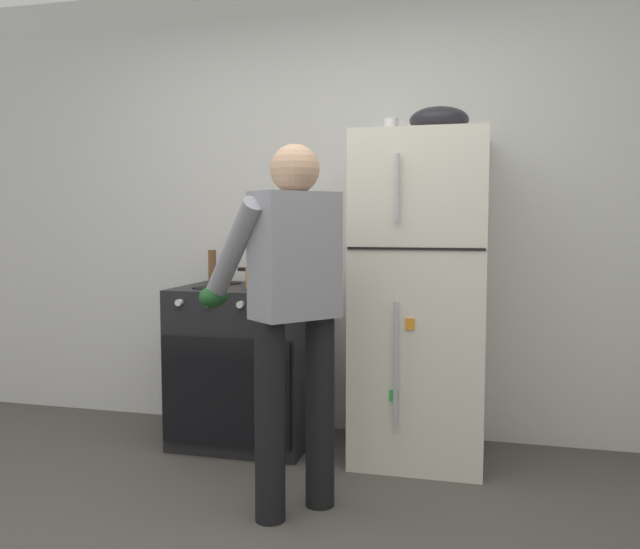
{
  "coord_description": "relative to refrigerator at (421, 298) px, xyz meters",
  "views": [
    {
      "loc": [
        0.88,
        -1.98,
        1.28
      ],
      "look_at": [
        0.03,
        1.32,
        1.0
      ],
      "focal_mm": 37.2,
      "sensor_mm": 36.0,
      "label": 1
    }
  ],
  "objects": [
    {
      "name": "stove_range",
      "position": [
        -1.0,
        -0.01,
        -0.42
      ],
      "size": [
        0.76,
        0.67,
        0.91
      ],
      "color": "black",
      "rests_on": "ground"
    },
    {
      "name": "refrigerator",
      "position": [
        0.0,
        0.0,
        0.0
      ],
      "size": [
        0.68,
        0.72,
        1.73
      ],
      "color": "silver",
      "rests_on": "ground"
    },
    {
      "name": "coffee_mug",
      "position": [
        -0.18,
        0.05,
        0.91
      ],
      "size": [
        0.11,
        0.08,
        0.1
      ],
      "color": "silver",
      "rests_on": "refrigerator"
    },
    {
      "name": "kitchen_wall_back",
      "position": [
        -0.53,
        0.38,
        0.48
      ],
      "size": [
        6.0,
        0.1,
        2.7
      ],
      "primitive_type": "cube",
      "color": "silver",
      "rests_on": "ground"
    },
    {
      "name": "red_pot",
      "position": [
        -0.84,
        -0.05,
        0.1
      ],
      "size": [
        0.38,
        0.28,
        0.12
      ],
      "color": "orange",
      "rests_on": "stove_range"
    },
    {
      "name": "pepper_mill",
      "position": [
        -1.3,
        0.2,
        0.14
      ],
      "size": [
        0.05,
        0.05,
        0.19
      ],
      "primitive_type": "cylinder",
      "color": "brown",
      "rests_on": "stove_range"
    },
    {
      "name": "mixing_bowl",
      "position": [
        0.08,
        0.0,
        0.93
      ],
      "size": [
        0.31,
        0.31,
        0.14
      ],
      "primitive_type": "ellipsoid",
      "color": "black",
      "rests_on": "refrigerator"
    },
    {
      "name": "person_cook",
      "position": [
        -0.48,
        -0.83,
        0.09
      ],
      "size": [
        0.67,
        0.69,
        1.6
      ],
      "color": "black",
      "rests_on": "ground"
    }
  ]
}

